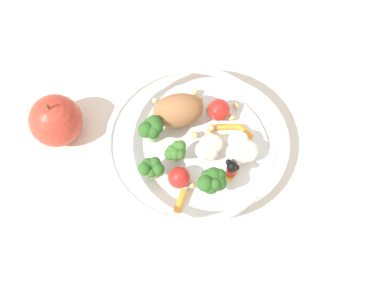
{
  "coord_description": "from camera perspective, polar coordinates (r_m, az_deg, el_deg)",
  "views": [
    {
      "loc": [
        0.09,
        -0.28,
        0.71
      ],
      "look_at": [
        0.02,
        0.0,
        0.03
      ],
      "focal_mm": 47.54,
      "sensor_mm": 36.0,
      "label": 1
    }
  ],
  "objects": [
    {
      "name": "food_container",
      "position": [
        0.74,
        0.41,
        0.16
      ],
      "size": [
        0.25,
        0.25,
        0.07
      ],
      "color": "white",
      "rests_on": "ground_plane"
    },
    {
      "name": "ground_plane",
      "position": [
        0.77,
        -1.42,
        -0.79
      ],
      "size": [
        2.4,
        2.4,
        0.0
      ],
      "primitive_type": "plane",
      "color": "silver"
    },
    {
      "name": "loose_apple",
      "position": [
        0.77,
        -15.04,
        2.55
      ],
      "size": [
        0.08,
        0.08,
        0.09
      ],
      "color": "#BC3828",
      "rests_on": "ground_plane"
    }
  ]
}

